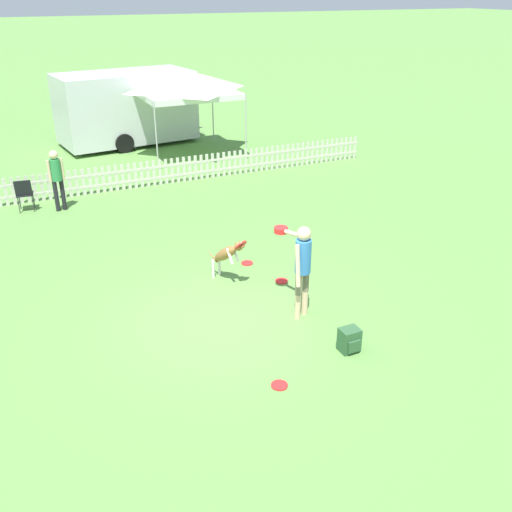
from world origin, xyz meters
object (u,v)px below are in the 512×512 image
object	(u,v)px
frisbee_near_handler	(281,281)
frisbee_midfield	(279,385)
backpack_on_grass	(349,340)
equipment_trailer	(126,107)
folding_chair_blue_left	(24,192)
frisbee_near_dog	(247,263)
spectator_standing	(56,175)
canopy_tent_main	(185,83)
leaping_dog	(227,253)
handler_person	(301,259)

from	to	relation	value
frisbee_near_handler	frisbee_midfield	size ratio (longest dim) A/B	1.00
backpack_on_grass	equipment_trailer	bearing A→B (deg)	90.05
frisbee_near_handler	folding_chair_blue_left	bearing A→B (deg)	123.99
frisbee_midfield	backpack_on_grass	size ratio (longest dim) A/B	0.62
frisbee_midfield	folding_chair_blue_left	size ratio (longest dim) A/B	0.29
frisbee_near_dog	spectator_standing	xyz separation A→B (m)	(-3.19, 5.09, 0.98)
backpack_on_grass	folding_chair_blue_left	size ratio (longest dim) A/B	0.46
frisbee_near_handler	backpack_on_grass	distance (m)	2.65
backpack_on_grass	canopy_tent_main	distance (m)	12.98
frisbee_near_handler	canopy_tent_main	distance (m)	10.44
leaping_dog	backpack_on_grass	bearing A→B (deg)	84.77
frisbee_near_handler	equipment_trailer	world-z (taller)	equipment_trailer
leaping_dog	canopy_tent_main	world-z (taller)	canopy_tent_main
frisbee_midfield	folding_chair_blue_left	xyz separation A→B (m)	(-2.77, 9.41, 0.53)
frisbee_near_dog	handler_person	bearing A→B (deg)	-90.08
backpack_on_grass	spectator_standing	distance (m)	9.44
frisbee_near_dog	equipment_trailer	size ratio (longest dim) A/B	0.04
leaping_dog	frisbee_midfield	world-z (taller)	leaping_dog
backpack_on_grass	folding_chair_blue_left	distance (m)	10.02
leaping_dog	frisbee_near_dog	xyz separation A→B (m)	(0.70, 0.59, -0.62)
leaping_dog	canopy_tent_main	xyz separation A→B (m)	(2.43, 9.59, 1.84)
leaping_dog	frisbee_near_handler	world-z (taller)	leaping_dog
handler_person	frisbee_near_handler	bearing A→B (deg)	55.45
folding_chair_blue_left	canopy_tent_main	bearing A→B (deg)	-140.67
handler_person	backpack_on_grass	world-z (taller)	handler_person
backpack_on_grass	folding_chair_blue_left	world-z (taller)	folding_chair_blue_left
equipment_trailer	backpack_on_grass	bearing A→B (deg)	-97.12
frisbee_midfield	handler_person	bearing A→B (deg)	53.22
frisbee_near_handler	canopy_tent_main	world-z (taller)	canopy_tent_main
frisbee_midfield	backpack_on_grass	distance (m)	1.51
frisbee_midfield	frisbee_near_dog	bearing A→B (deg)	72.52
handler_person	equipment_trailer	world-z (taller)	equipment_trailer
handler_person	folding_chair_blue_left	distance (m)	8.73
equipment_trailer	folding_chair_blue_left	bearing A→B (deg)	-132.00
canopy_tent_main	spectator_standing	size ratio (longest dim) A/B	1.93
equipment_trailer	canopy_tent_main	bearing A→B (deg)	-64.76
frisbee_midfield	canopy_tent_main	world-z (taller)	canopy_tent_main
leaping_dog	equipment_trailer	size ratio (longest dim) A/B	0.19
leaping_dog	backpack_on_grass	xyz separation A→B (m)	(0.89, -3.10, -0.43)
leaping_dog	frisbee_midfield	distance (m)	3.54
frisbee_near_handler	equipment_trailer	bearing A→B (deg)	90.56
frisbee_near_dog	backpack_on_grass	bearing A→B (deg)	-87.02
canopy_tent_main	equipment_trailer	world-z (taller)	canopy_tent_main
frisbee_near_dog	folding_chair_blue_left	xyz separation A→B (m)	(-4.04, 5.38, 0.53)
spectator_standing	leaping_dog	bearing A→B (deg)	104.97
leaping_dog	folding_chair_blue_left	bearing A→B (deg)	-82.13
frisbee_midfield	equipment_trailer	world-z (taller)	equipment_trailer
canopy_tent_main	leaping_dog	bearing A→B (deg)	-104.24
frisbee_midfield	backpack_on_grass	xyz separation A→B (m)	(1.46, 0.34, 0.19)
frisbee_near_dog	folding_chair_blue_left	bearing A→B (deg)	126.88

